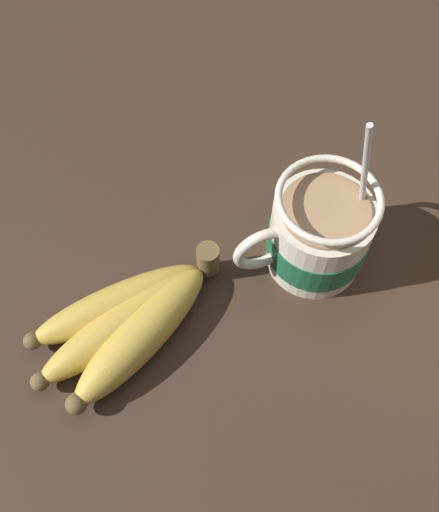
{
  "coord_description": "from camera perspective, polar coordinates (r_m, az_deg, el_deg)",
  "views": [
    {
      "loc": [
        14.07,
        24.21,
        49.52
      ],
      "look_at": [
        6.11,
        2.76,
        7.98
      ],
      "focal_mm": 40.0,
      "sensor_mm": 36.0,
      "label": 1
    }
  ],
  "objects": [
    {
      "name": "coffee_mug",
      "position": [
        0.49,
        9.77,
        2.11
      ],
      "size": [
        12.46,
        8.7,
        17.2
      ],
      "color": "beige",
      "rests_on": "table"
    },
    {
      "name": "banana_bunch",
      "position": [
        0.48,
        -9.03,
        -6.43
      ],
      "size": [
        17.77,
        11.22,
        4.15
      ],
      "color": "brown",
      "rests_on": "table"
    },
    {
      "name": "table",
      "position": [
        0.55,
        4.94,
        1.22
      ],
      "size": [
        137.31,
        137.31,
        3.74
      ],
      "color": "#332319",
      "rests_on": "ground"
    }
  ]
}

